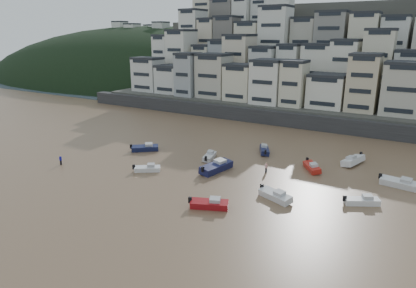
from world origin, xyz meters
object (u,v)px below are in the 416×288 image
Objects in this scene: boat_f at (209,155)px; person_blue at (61,160)px; boat_b at (275,195)px; boat_i at (353,160)px; boat_h at (264,149)px; person_pink at (266,168)px; boat_c at (216,165)px; boat_g at (400,182)px; boat_d at (362,200)px; boat_j at (147,168)px; boat_e at (312,166)px; boat_k at (145,147)px; boat_a at (209,203)px.

person_blue is at bearing 112.65° from boat_f.
boat_b is 21.69m from boat_i.
person_pink is (4.27, -9.67, 0.15)m from boat_h.
boat_c is 1.22× the size of boat_g.
boat_h is (-19.87, 14.19, 0.05)m from boat_d.
boat_c is 6.28m from boat_f.
boat_i reaches higher than boat_j.
boat_h is (7.25, 8.52, 0.03)m from boat_f.
boat_j is (-12.93, -19.25, -0.09)m from boat_h.
boat_k is (-31.05, -5.97, 0.05)m from boat_e.
boat_g reaches higher than boat_e.
boat_k is (-29.86, 8.01, 0.02)m from boat_b.
person_blue is at bearing 163.04° from boat_d.
boat_i is (-4.02, 16.13, 0.18)m from boat_d.
boat_i is 3.59× the size of person_blue.
boat_c reaches higher than boat_e.
boat_g is 1.11× the size of boat_h.
boat_g is 39.28m from boat_j.
boat_j is 19.70m from person_pink.
boat_a reaches higher than boat_h.
boat_c is 24.31m from boat_i.
boat_c reaches higher than boat_f.
boat_g is (3.87, 9.02, 0.13)m from boat_d.
boat_d is 27.71m from boat_f.
boat_a is at bearing -9.76° from boat_i.
boat_i is 38.55m from boat_k.
person_pink is (24.84, 1.07, 0.10)m from boat_k.
boat_c is 13.62m from boat_h.
boat_j is at bearing 135.58° from boat_a.
boat_k is 15.61m from person_blue.
boat_j is (-9.79, -6.00, -0.34)m from boat_c.
boat_j is at bearing 159.75° from boat_d.
boat_d is at bearing -44.29° from boat_k.
boat_h is at bearing -149.32° from boat_e.
boat_h is 1.14× the size of boat_j.
boat_h is at bearing 115.45° from boat_d.
boat_f is (-17.73, -3.76, -0.03)m from boat_e.
person_blue is (-28.05, -24.43, 0.15)m from boat_h.
boat_b is 3.17× the size of person_pink.
boat_h is (-23.74, 5.17, -0.08)m from boat_g.
boat_b reaches higher than boat_a.
boat_h reaches higher than boat_d.
boat_h is 37.19m from person_blue.
boat_k is (-40.44, 3.46, 0.09)m from boat_d.
person_pink is at bearing -53.59° from boat_c.
boat_c is at bearing -35.77° from boat_i.
person_blue is (-51.78, -19.26, 0.07)m from boat_g.
boat_e is at bearing 27.04° from person_blue.
boat_j is (-32.80, -5.06, -0.04)m from boat_d.
person_blue is at bearing -151.16° from boat_g.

